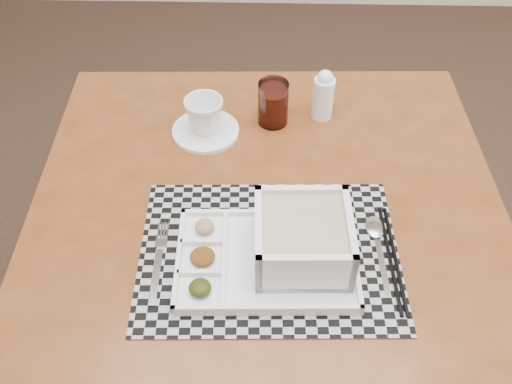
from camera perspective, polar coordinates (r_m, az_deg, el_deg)
dining_table at (r=1.17m, az=1.11°, el=-4.06°), size 0.97×0.97×0.70m
placemat at (r=1.05m, az=1.32°, el=-6.13°), size 0.48×0.36×0.00m
serving_tray at (r=1.01m, az=3.54°, el=-5.36°), size 0.33×0.23×0.10m
fork at (r=1.05m, az=-9.67°, el=-6.69°), size 0.02×0.19×0.00m
spoon at (r=1.09m, az=11.90°, el=-4.01°), size 0.04×0.18×0.01m
chopsticks at (r=1.06m, az=13.50°, el=-6.49°), size 0.02×0.24×0.01m
saucer at (r=1.29m, az=-5.05°, el=6.09°), size 0.15×0.15×0.01m
cup at (r=1.26m, az=-5.18°, el=7.66°), size 0.11×0.11×0.08m
juice_glass at (r=1.29m, az=1.72°, el=8.73°), size 0.07×0.07×0.10m
creamer_bottle at (r=1.30m, az=6.75°, el=9.61°), size 0.05×0.05×0.12m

